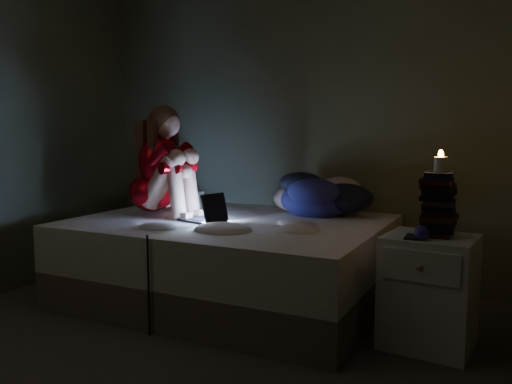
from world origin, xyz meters
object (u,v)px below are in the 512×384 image
Objects in this scene: phone at (414,237)px; laptop at (202,206)px; bed at (230,260)px; nightstand at (429,292)px; candle at (440,164)px; woman at (152,161)px.

laptop is at bearing 165.65° from phone.
bed is 6.94× the size of laptop.
bed is 1.42m from nightstand.
nightstand is at bearing 49.31° from phone.
candle is 0.43m from phone.
bed is at bearing 9.83° from woman.
phone is (1.46, -0.19, -0.05)m from laptop.
woman is at bearing -174.63° from laptop.
candle is at bearing 46.97° from phone.
phone is (-0.07, -0.11, 0.32)m from nightstand.
nightstand is at bearing -0.71° from woman.
nightstand is (2.03, -0.17, -0.67)m from woman.
bed is 0.94m from woman.
candle is at bearing 0.27° from woman.
candle is (1.57, -0.05, 0.34)m from laptop.
laptop is 3.79× the size of candle.
laptop is at bearing -6.02° from woman.
phone is at bearing 8.02° from laptop.
nightstand is (1.40, -0.23, 0.02)m from bed.
nightstand reaches higher than bed.
candle is 0.57× the size of phone.
laptop is at bearing -131.91° from bed.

